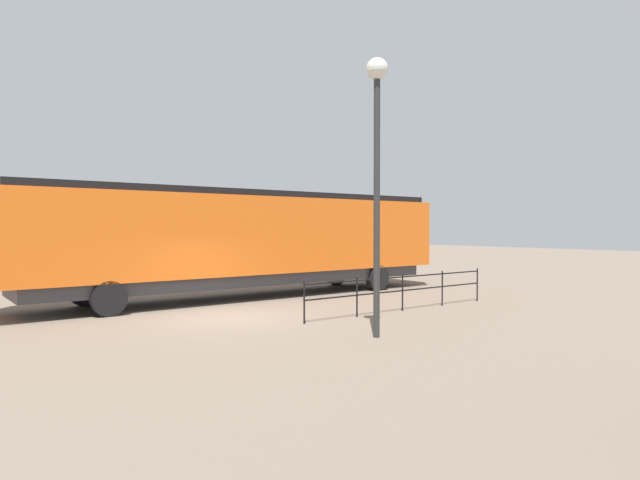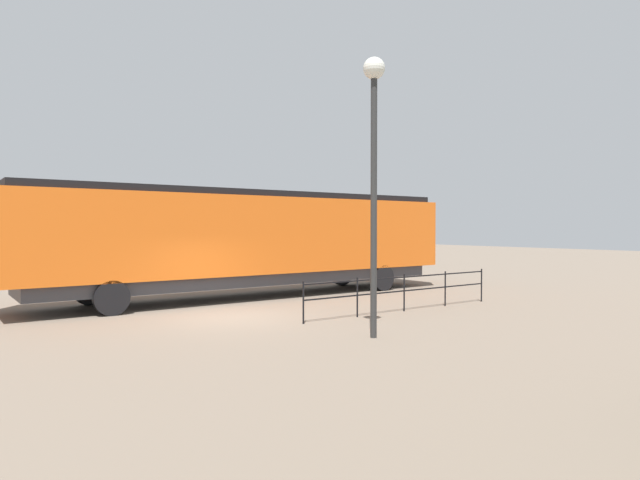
{
  "view_description": "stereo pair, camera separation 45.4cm",
  "coord_description": "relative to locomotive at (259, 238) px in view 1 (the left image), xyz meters",
  "views": [
    {
      "loc": [
        14.63,
        -7.86,
        2.72
      ],
      "look_at": [
        1.78,
        2.05,
        2.36
      ],
      "focal_mm": 30.59,
      "sensor_mm": 36.0,
      "label": 1
    },
    {
      "loc": [
        14.9,
        -7.49,
        2.72
      ],
      "look_at": [
        1.78,
        2.05,
        2.36
      ],
      "focal_mm": 30.59,
      "sensor_mm": 36.0,
      "label": 2
    }
  ],
  "objects": [
    {
      "name": "lamp_post",
      "position": [
        8.75,
        -1.92,
        2.58
      ],
      "size": [
        0.54,
        0.54,
        6.91
      ],
      "color": "#2D2D2D",
      "rests_on": "ground_plane"
    },
    {
      "name": "ground_plane",
      "position": [
        3.94,
        -3.4,
        -2.32
      ],
      "size": [
        120.0,
        120.0,
        0.0
      ],
      "primitive_type": "plane",
      "color": "#756656"
    },
    {
      "name": "locomotive",
      "position": [
        0.0,
        0.0,
        0.0
      ],
      "size": [
        3.14,
        17.72,
        4.13
      ],
      "color": "orange",
      "rests_on": "ground_plane"
    },
    {
      "name": "platform_fence",
      "position": [
        6.14,
        1.73,
        -1.54
      ],
      "size": [
        0.05,
        8.01,
        1.21
      ],
      "color": "black",
      "rests_on": "ground_plane"
    }
  ]
}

